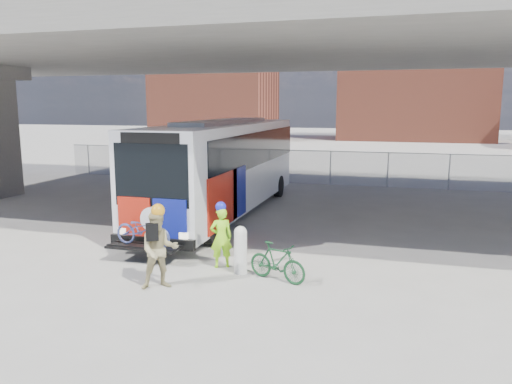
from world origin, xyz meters
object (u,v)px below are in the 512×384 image
at_px(cyclist_tan, 159,249).
at_px(cyclist_hivis, 221,236).
at_px(bus, 225,161).
at_px(bollard, 241,248).
at_px(bike_parked, 277,262).

bearing_deg(cyclist_tan, cyclist_hivis, 33.59).
xyz_separation_m(bus, bollard, (2.79, -6.67, -1.45)).
distance_m(bus, bike_parked, 8.09).
bearing_deg(bus, bike_parked, -61.23).
relative_size(cyclist_hivis, bike_parked, 1.11).
bearing_deg(bus, cyclist_hivis, -71.27).
height_order(bus, bike_parked, bus).
relative_size(bus, bike_parked, 8.10).
xyz_separation_m(cyclist_hivis, cyclist_tan, (-0.85, -1.85, 0.10)).
relative_size(cyclist_hivis, cyclist_tan, 0.88).
xyz_separation_m(bus, cyclist_tan, (1.29, -8.18, -1.16)).
bearing_deg(bus, bollard, -67.28).
bearing_deg(cyclist_hivis, bike_parked, 129.34).
bearing_deg(cyclist_tan, bus, 67.30).
relative_size(bus, cyclist_tan, 6.41).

